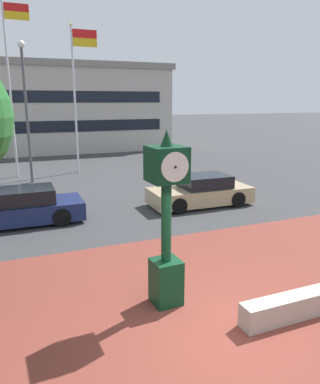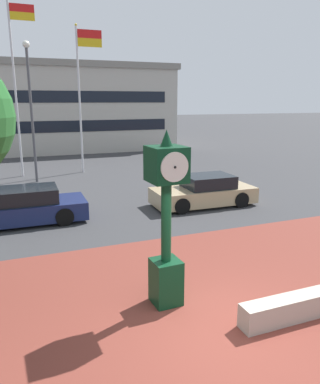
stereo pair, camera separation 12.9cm
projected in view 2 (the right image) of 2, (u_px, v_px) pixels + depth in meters
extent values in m
plane|color=#38383A|center=(228.00, 331.00, 7.13)|extent=(200.00, 200.00, 0.00)
cube|color=brown|center=(215.00, 317.00, 7.61)|extent=(44.00, 9.05, 0.01)
cube|color=#ADA393|center=(309.00, 304.00, 7.62)|extent=(3.20, 0.42, 0.50)
cube|color=#0C381E|center=(166.00, 282.00, 8.03)|extent=(0.62, 0.62, 1.00)
cylinder|color=#0C381E|center=(166.00, 222.00, 7.71)|extent=(0.21, 0.21, 1.72)
cube|color=#0C381E|center=(166.00, 164.00, 7.41)|extent=(0.75, 0.75, 0.72)
cylinder|color=silver|center=(159.00, 161.00, 7.74)|extent=(0.58, 0.06, 0.58)
sphere|color=black|center=(158.00, 161.00, 7.76)|extent=(0.05, 0.05, 0.05)
cylinder|color=silver|center=(175.00, 167.00, 7.08)|extent=(0.58, 0.06, 0.58)
sphere|color=black|center=(175.00, 167.00, 7.07)|extent=(0.05, 0.05, 0.05)
cone|color=#0C381E|center=(167.00, 138.00, 7.29)|extent=(0.25, 0.25, 0.33)
cube|color=navy|center=(22.00, 211.00, 13.33)|extent=(4.51, 1.83, 0.64)
cube|color=black|center=(27.00, 196.00, 13.27)|extent=(2.09, 1.55, 0.56)
cylinder|color=black|center=(65.00, 217.00, 13.08)|extent=(0.64, 0.23, 0.64)
cylinder|color=black|center=(60.00, 205.00, 14.59)|extent=(0.64, 0.23, 0.64)
cube|color=tan|center=(203.00, 195.00, 15.59)|extent=(4.32, 1.84, 0.64)
cube|color=black|center=(208.00, 182.00, 15.53)|extent=(2.00, 1.55, 0.56)
cylinder|color=black|center=(182.00, 206.00, 14.42)|extent=(0.64, 0.23, 0.64)
cylinder|color=black|center=(167.00, 196.00, 15.92)|extent=(0.64, 0.23, 0.64)
cylinder|color=black|center=(241.00, 200.00, 15.32)|extent=(0.64, 0.23, 0.64)
cylinder|color=black|center=(221.00, 191.00, 16.81)|extent=(0.64, 0.23, 0.64)
cylinder|color=silver|center=(16.00, 93.00, 20.58)|extent=(0.12, 0.12, 9.45)
cube|color=red|center=(22.00, 8.00, 19.78)|extent=(1.26, 0.02, 0.41)
cube|color=gold|center=(22.00, 16.00, 19.88)|extent=(1.26, 0.02, 0.41)
cylinder|color=silver|center=(80.00, 102.00, 21.95)|extent=(0.12, 0.12, 8.39)
sphere|color=gold|center=(76.00, 25.00, 20.93)|extent=(0.14, 0.14, 0.14)
cube|color=red|center=(90.00, 34.00, 21.30)|extent=(1.40, 0.02, 0.47)
cube|color=gold|center=(90.00, 43.00, 21.41)|extent=(1.40, 0.02, 0.47)
cube|color=#B2ADA3|center=(30.00, 110.00, 35.11)|extent=(23.92, 14.84, 6.87)
cube|color=gray|center=(26.00, 69.00, 34.23)|extent=(24.40, 15.14, 0.50)
cube|color=black|center=(36.00, 127.00, 28.66)|extent=(21.53, 0.04, 0.90)
cube|color=black|center=(33.00, 97.00, 28.11)|extent=(21.53, 0.04, 0.90)
cylinder|color=#4C4C51|center=(32.00, 118.00, 19.36)|extent=(0.14, 0.14, 6.87)
sphere|color=white|center=(26.00, 44.00, 18.50)|extent=(0.36, 0.36, 0.36)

